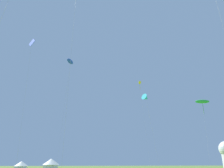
{
  "coord_description": "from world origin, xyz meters",
  "views": [
    {
      "loc": [
        -6.91,
        -2.06,
        1.97
      ],
      "look_at": [
        0.0,
        32.0,
        14.62
      ],
      "focal_mm": 35.04,
      "sensor_mm": 36.0,
      "label": 1
    }
  ],
  "objects_px": {
    "kite_blue_parafoil": "(70,62)",
    "festival_tent_center": "(51,164)",
    "kite_cyan_delta": "(146,98)",
    "kite_green_parafoil": "(202,102)",
    "kite_blue_diamond": "(32,44)",
    "kite_yellow_parafoil": "(140,83)",
    "festival_tent_right": "(21,165)"
  },
  "relations": [
    {
      "from": "festival_tent_center",
      "to": "kite_blue_parafoil",
      "type": "bearing_deg",
      "value": -77.31
    },
    {
      "from": "kite_green_parafoil",
      "to": "kite_yellow_parafoil",
      "type": "relative_size",
      "value": 0.72
    },
    {
      "from": "kite_blue_diamond",
      "to": "festival_tent_right",
      "type": "height_order",
      "value": "kite_blue_diamond"
    },
    {
      "from": "kite_yellow_parafoil",
      "to": "kite_blue_parafoil",
      "type": "relative_size",
      "value": 0.86
    },
    {
      "from": "kite_cyan_delta",
      "to": "festival_tent_right",
      "type": "bearing_deg",
      "value": 148.41
    },
    {
      "from": "kite_cyan_delta",
      "to": "kite_blue_parafoil",
      "type": "bearing_deg",
      "value": 168.88
    },
    {
      "from": "kite_green_parafoil",
      "to": "kite_yellow_parafoil",
      "type": "xyz_separation_m",
      "value": [
        -15.09,
        7.88,
        7.29
      ]
    },
    {
      "from": "kite_green_parafoil",
      "to": "kite_cyan_delta",
      "type": "relative_size",
      "value": 0.95
    },
    {
      "from": "kite_cyan_delta",
      "to": "kite_blue_diamond",
      "type": "distance_m",
      "value": 31.46
    },
    {
      "from": "kite_yellow_parafoil",
      "to": "kite_blue_diamond",
      "type": "relative_size",
      "value": 0.92
    },
    {
      "from": "festival_tent_center",
      "to": "kite_cyan_delta",
      "type": "bearing_deg",
      "value": -39.81
    },
    {
      "from": "kite_green_parafoil",
      "to": "kite_blue_diamond",
      "type": "height_order",
      "value": "kite_blue_diamond"
    },
    {
      "from": "kite_cyan_delta",
      "to": "kite_green_parafoil",
      "type": "bearing_deg",
      "value": -5.56
    },
    {
      "from": "kite_blue_parafoil",
      "to": "festival_tent_center",
      "type": "xyz_separation_m",
      "value": [
        -3.65,
        16.23,
        -27.47
      ]
    },
    {
      "from": "kite_blue_diamond",
      "to": "festival_tent_center",
      "type": "distance_m",
      "value": 38.53
    },
    {
      "from": "kite_green_parafoil",
      "to": "kite_yellow_parafoil",
      "type": "height_order",
      "value": "kite_yellow_parafoil"
    },
    {
      "from": "kite_green_parafoil",
      "to": "kite_yellow_parafoil",
      "type": "distance_m",
      "value": 18.51
    },
    {
      "from": "kite_blue_parafoil",
      "to": "festival_tent_right",
      "type": "height_order",
      "value": "kite_blue_parafoil"
    },
    {
      "from": "kite_green_parafoil",
      "to": "kite_cyan_delta",
      "type": "bearing_deg",
      "value": 174.44
    },
    {
      "from": "kite_blue_parafoil",
      "to": "kite_blue_diamond",
      "type": "relative_size",
      "value": 1.07
    },
    {
      "from": "kite_yellow_parafoil",
      "to": "festival_tent_right",
      "type": "bearing_deg",
      "value": 157.51
    },
    {
      "from": "festival_tent_right",
      "to": "festival_tent_center",
      "type": "relative_size",
      "value": 0.78
    },
    {
      "from": "kite_cyan_delta",
      "to": "festival_tent_right",
      "type": "xyz_separation_m",
      "value": [
        -33.01,
        20.3,
        -17.11
      ]
    },
    {
      "from": "kite_cyan_delta",
      "to": "kite_blue_diamond",
      "type": "bearing_deg",
      "value": -162.88
    },
    {
      "from": "kite_cyan_delta",
      "to": "kite_blue_parafoil",
      "type": "relative_size",
      "value": 0.66
    },
    {
      "from": "kite_blue_parafoil",
      "to": "kite_cyan_delta",
      "type": "bearing_deg",
      "value": -11.12
    },
    {
      "from": "festival_tent_right",
      "to": "festival_tent_center",
      "type": "xyz_separation_m",
      "value": [
        8.65,
        0.0,
        0.42
      ]
    },
    {
      "from": "festival_tent_right",
      "to": "festival_tent_center",
      "type": "bearing_deg",
      "value": 0.0
    },
    {
      "from": "kite_green_parafoil",
      "to": "kite_cyan_delta",
      "type": "height_order",
      "value": "kite_cyan_delta"
    },
    {
      "from": "kite_blue_parafoil",
      "to": "festival_tent_center",
      "type": "distance_m",
      "value": 32.12
    },
    {
      "from": "festival_tent_center",
      "to": "kite_green_parafoil",
      "type": "bearing_deg",
      "value": -28.54
    },
    {
      "from": "kite_blue_diamond",
      "to": "kite_cyan_delta",
      "type": "bearing_deg",
      "value": 17.12
    }
  ]
}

